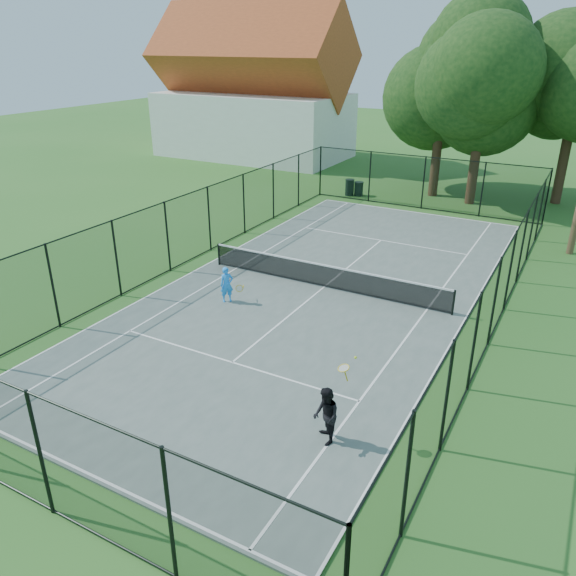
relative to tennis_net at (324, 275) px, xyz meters
The scene contains 12 objects.
ground 0.58m from the tennis_net, ahead, with size 120.00×120.00×0.00m, color #2D6622.
tennis_court 0.55m from the tennis_net, ahead, with size 11.00×24.00×0.06m, color #505E57.
tennis_net is the anchor object (origin of this frame).
fence 0.92m from the tennis_net, ahead, with size 13.10×26.10×3.00m.
tree_near_left 17.37m from the tennis_net, 90.95° to the left, with size 8.20×8.20×10.70m.
tree_near_mid 16.54m from the tennis_net, 82.04° to the left, with size 7.18×7.18×9.39m.
tree_near_right 19.96m from the tennis_net, 69.77° to the left, with size 6.57×6.57×9.07m.
building 28.14m from the tennis_net, 127.69° to the left, with size 15.30×8.15×11.87m.
trash_bin_left 14.60m from the tennis_net, 109.31° to the left, with size 0.58×0.58×1.01m.
trash_bin_right 14.65m from the tennis_net, 107.09° to the left, with size 0.58×0.58×0.86m.
player_blue 3.88m from the tennis_net, 131.93° to the right, with size 0.87×0.58×1.34m.
player_black 9.23m from the tennis_net, 64.30° to the right, with size 0.90×1.10×2.18m.
Camera 1 is at (8.48, -18.29, 8.96)m, focal length 35.00 mm.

